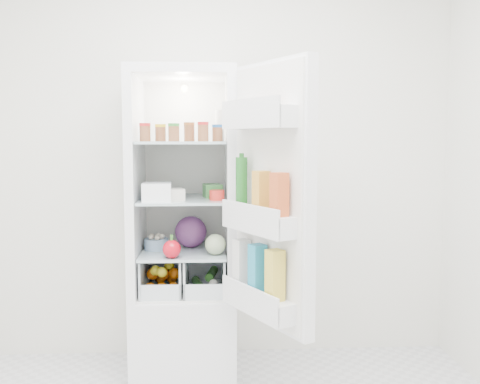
{
  "coord_description": "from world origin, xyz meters",
  "views": [
    {
      "loc": [
        -0.03,
        -1.93,
        1.4
      ],
      "look_at": [
        0.12,
        0.95,
        1.11
      ],
      "focal_mm": 40.0,
      "sensor_mm": 36.0,
      "label": 1
    }
  ],
  "objects": [
    {
      "name": "tub_white",
      "position": [
        -0.34,
        1.03,
        1.11
      ],
      "size": [
        0.17,
        0.17,
        0.1
      ],
      "primitive_type": "cube",
      "rotation": [
        0.0,
        0.0,
        0.06
      ],
      "color": "white",
      "rests_on": "shelf_mid"
    },
    {
      "name": "crisper_left",
      "position": [
        -0.32,
        1.19,
        0.61
      ],
      "size": [
        0.23,
        0.46,
        0.22
      ],
      "primitive_type": null,
      "color": "silver",
      "rests_on": "refrigerator"
    },
    {
      "name": "shelf_low",
      "position": [
        -0.2,
        1.19,
        0.74
      ],
      "size": [
        0.49,
        0.53,
        0.01
      ],
      "primitive_type": "cube",
      "color": "#AAC1C7",
      "rests_on": "refrigerator"
    },
    {
      "name": "bell_pepper",
      "position": [
        -0.26,
        0.97,
        0.8
      ],
      "size": [
        0.1,
        0.1,
        0.1
      ],
      "primitive_type": "sphere",
      "color": "red",
      "rests_on": "shelf_low"
    },
    {
      "name": "citrus_pile",
      "position": [
        -0.32,
        1.17,
        0.58
      ],
      "size": [
        0.2,
        0.31,
        0.16
      ],
      "color": "#DB590B",
      "rests_on": "refrigerator"
    },
    {
      "name": "veg_pile",
      "position": [
        -0.07,
        1.18,
        0.56
      ],
      "size": [
        0.16,
        0.3,
        0.1
      ],
      "color": "#26511B",
      "rests_on": "refrigerator"
    },
    {
      "name": "crisper_right",
      "position": [
        -0.08,
        1.19,
        0.61
      ],
      "size": [
        0.23,
        0.46,
        0.22
      ],
      "primitive_type": null,
      "color": "silver",
      "rests_on": "refrigerator"
    },
    {
      "name": "fridge_door",
      "position": [
        0.24,
        0.65,
        1.09
      ],
      "size": [
        0.41,
        0.57,
        1.3
      ],
      "rotation": [
        0.0,
        0.0,
        2.06
      ],
      "color": "white",
      "rests_on": "refrigerator"
    },
    {
      "name": "salad_bag",
      "position": [
        -0.02,
        1.05,
        0.81
      ],
      "size": [
        0.12,
        0.12,
        0.12
      ],
      "primitive_type": "sphere",
      "color": "#A7BA8B",
      "rests_on": "shelf_low"
    },
    {
      "name": "foil_tray",
      "position": [
        -0.36,
        1.33,
        1.08
      ],
      "size": [
        0.18,
        0.16,
        0.04
      ],
      "primitive_type": "cube",
      "rotation": [
        0.0,
        0.0,
        0.29
      ],
      "color": "silver",
      "rests_on": "shelf_mid"
    },
    {
      "name": "room_walls",
      "position": [
        0.0,
        0.0,
        1.59
      ],
      "size": [
        3.02,
        3.02,
        2.61
      ],
      "color": "white",
      "rests_on": "ground"
    },
    {
      "name": "tub_green",
      "position": [
        -0.03,
        1.21,
        1.1
      ],
      "size": [
        0.12,
        0.15,
        0.08
      ],
      "primitive_type": "cube",
      "rotation": [
        0.0,
        0.0,
        0.18
      ],
      "color": "#3F8B40",
      "rests_on": "shelf_mid"
    },
    {
      "name": "tin_red",
      "position": [
        -0.01,
        1.06,
        1.09
      ],
      "size": [
        0.11,
        0.11,
        0.06
      ],
      "primitive_type": "cylinder",
      "rotation": [
        0.0,
        0.0,
        -0.4
      ],
      "color": "red",
      "rests_on": "shelf_mid"
    },
    {
      "name": "squeeze_bottle",
      "position": [
        0.01,
        1.27,
        1.48
      ],
      "size": [
        0.07,
        0.07,
        0.18
      ],
      "primitive_type": "cylinder",
      "rotation": [
        0.0,
        0.0,
        -0.28
      ],
      "color": "silver",
      "rests_on": "shelf_top"
    },
    {
      "name": "condiment_jars",
      "position": [
        -0.2,
        1.07,
        1.43
      ],
      "size": [
        0.46,
        0.16,
        0.08
      ],
      "color": "#B21919",
      "rests_on": "shelf_top"
    },
    {
      "name": "shelf_mid",
      "position": [
        -0.2,
        1.19,
        1.05
      ],
      "size": [
        0.49,
        0.53,
        0.02
      ],
      "primitive_type": "cube",
      "color": "#AAC1C7",
      "rests_on": "refrigerator"
    },
    {
      "name": "refrigerator",
      "position": [
        -0.2,
        1.25,
        0.67
      ],
      "size": [
        0.6,
        0.6,
        1.8
      ],
      "color": "white",
      "rests_on": "ground"
    },
    {
      "name": "mushroom_bowl",
      "position": [
        -0.36,
        1.21,
        0.78
      ],
      "size": [
        0.15,
        0.15,
        0.07
      ],
      "primitive_type": "cylinder",
      "rotation": [
        0.0,
        0.0,
        -0.1
      ],
      "color": "#8AAACE",
      "rests_on": "shelf_low"
    },
    {
      "name": "red_cabbage",
      "position": [
        -0.16,
        1.26,
        0.84
      ],
      "size": [
        0.19,
        0.19,
        0.19
      ],
      "primitive_type": "sphere",
      "color": "#5F205F",
      "rests_on": "shelf_low"
    },
    {
      "name": "tub_cream",
      "position": [
        -0.25,
        1.07,
        1.09
      ],
      "size": [
        0.14,
        0.14,
        0.07
      ],
      "primitive_type": "cube",
      "rotation": [
        0.0,
        0.0,
        0.24
      ],
      "color": "silver",
      "rests_on": "shelf_mid"
    },
    {
      "name": "shelf_top",
      "position": [
        -0.2,
        1.19,
        1.38
      ],
      "size": [
        0.49,
        0.53,
        0.02
      ],
      "primitive_type": "cube",
      "color": "#AAC1C7",
      "rests_on": "refrigerator"
    }
  ]
}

